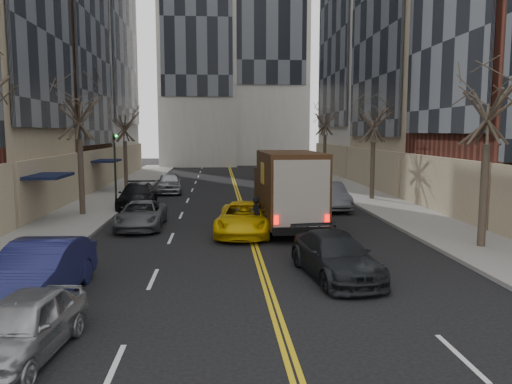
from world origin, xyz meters
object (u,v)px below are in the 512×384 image
(ups_truck, at_px, (288,191))
(observer_sedan, at_px, (335,256))
(pedestrian, at_px, (257,217))
(taxi, at_px, (244,219))

(ups_truck, bearing_deg, observer_sedan, -88.79)
(ups_truck, relative_size, pedestrian, 3.83)
(observer_sedan, bearing_deg, taxi, 102.54)
(ups_truck, height_order, observer_sedan, ups_truck)
(observer_sedan, bearing_deg, ups_truck, 85.31)
(ups_truck, xyz_separation_m, taxi, (-2.12, -0.90, -1.14))
(taxi, bearing_deg, pedestrian, -40.03)
(observer_sedan, xyz_separation_m, pedestrian, (-2.01, 6.29, 0.20))
(ups_truck, xyz_separation_m, observer_sedan, (0.43, -7.76, -1.17))
(observer_sedan, distance_m, taxi, 7.32)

